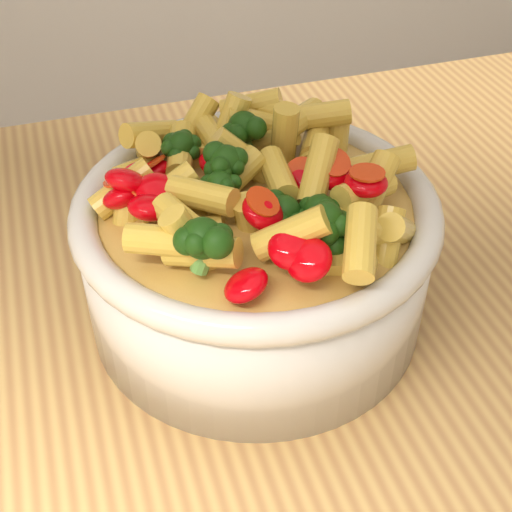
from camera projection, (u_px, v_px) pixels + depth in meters
name	position (u px, v px, depth m)	size (l,w,h in m)	color
table	(302.00, 441.00, 0.57)	(1.20, 0.80, 0.90)	tan
serving_bowl	(256.00, 255.00, 0.51)	(0.25, 0.25, 0.11)	silver
pasta_salad	(256.00, 176.00, 0.47)	(0.20, 0.20, 0.04)	gold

